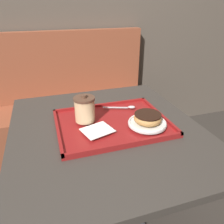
{
  "coord_description": "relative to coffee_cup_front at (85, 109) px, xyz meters",
  "views": [
    {
      "loc": [
        -0.23,
        -0.79,
        1.2
      ],
      "look_at": [
        0.03,
        0.02,
        0.77
      ],
      "focal_mm": 35.0,
      "sensor_mm": 36.0,
      "label": 1
    }
  ],
  "objects": [
    {
      "name": "wall_behind",
      "position": [
        0.08,
        1.05,
        0.42
      ],
      "size": [
        8.0,
        0.05,
        2.4
      ],
      "color": "brown",
      "rests_on": "ground_plane"
    },
    {
      "name": "booth_bench",
      "position": [
        -0.11,
        0.82,
        -0.47
      ],
      "size": [
        1.56,
        0.44,
        1.0
      ],
      "color": "brown",
      "rests_on": "ground_plane"
    },
    {
      "name": "donut_chocolate_glazed",
      "position": [
        0.24,
        -0.12,
        -0.02
      ],
      "size": [
        0.12,
        0.12,
        0.04
      ],
      "color": "tan",
      "rests_on": "plate_with_chocolate_donut"
    },
    {
      "name": "spoon",
      "position": [
        0.22,
        0.06,
        -0.05
      ],
      "size": [
        0.15,
        0.07,
        0.01
      ],
      "rotation": [
        0.0,
        0.0,
        5.94
      ],
      "color": "silver",
      "rests_on": "serving_tray"
    },
    {
      "name": "plate_with_chocolate_donut",
      "position": [
        0.24,
        -0.12,
        -0.05
      ],
      "size": [
        0.16,
        0.16,
        0.01
      ],
      "color": "white",
      "rests_on": "serving_tray"
    },
    {
      "name": "napkin_paper",
      "position": [
        0.03,
        -0.1,
        -0.05
      ],
      "size": [
        0.14,
        0.13,
        0.0
      ],
      "rotation": [
        0.0,
        0.0,
        0.3
      ],
      "color": "white",
      "rests_on": "serving_tray"
    },
    {
      "name": "serving_tray",
      "position": [
        0.11,
        -0.03,
        -0.07
      ],
      "size": [
        0.48,
        0.37,
        0.02
      ],
      "color": "maroon",
      "rests_on": "cafe_table"
    },
    {
      "name": "coffee_cup_front",
      "position": [
        0.0,
        0.0,
        0.0
      ],
      "size": [
        0.09,
        0.09,
        0.12
      ],
      "color": "#E0B784",
      "rests_on": "serving_tray"
    },
    {
      "name": "cafe_table",
      "position": [
        0.08,
        -0.05,
        -0.25
      ],
      "size": [
        0.81,
        0.9,
        0.71
      ],
      "color": "#38332D",
      "rests_on": "ground_plane"
    }
  ]
}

